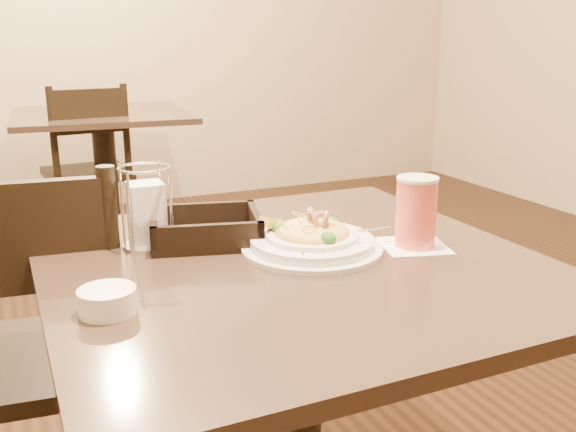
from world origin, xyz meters
name	(u,v)px	position (x,y,z in m)	size (l,w,h in m)	color
main_table	(292,375)	(0.00, 0.00, 0.52)	(0.90, 0.90, 0.77)	black
background_table	(105,157)	(0.05, 2.54, 0.52)	(0.96, 0.96, 0.77)	black
dining_chair_near	(33,352)	(-0.46, 0.37, 0.50)	(0.47, 0.47, 0.93)	black
dining_chair_far	(88,166)	(-0.05, 2.44, 0.50)	(0.45, 0.45, 0.93)	black
pasta_bowl	(312,239)	(0.05, 0.03, 0.79)	(0.31, 0.28, 0.09)	white
drink_glass	(416,213)	(0.25, -0.03, 0.84)	(0.16, 0.16, 0.14)	white
bread_basket	(206,231)	(-0.11, 0.17, 0.79)	(0.25, 0.23, 0.06)	black
napkin_caddy	(147,212)	(-0.23, 0.19, 0.84)	(0.10, 0.10, 0.16)	silver
side_plate	(292,234)	(0.06, 0.13, 0.77)	(0.14, 0.14, 0.01)	white
butter_ramekin	(107,301)	(-0.36, -0.10, 0.79)	(0.09, 0.09, 0.04)	white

